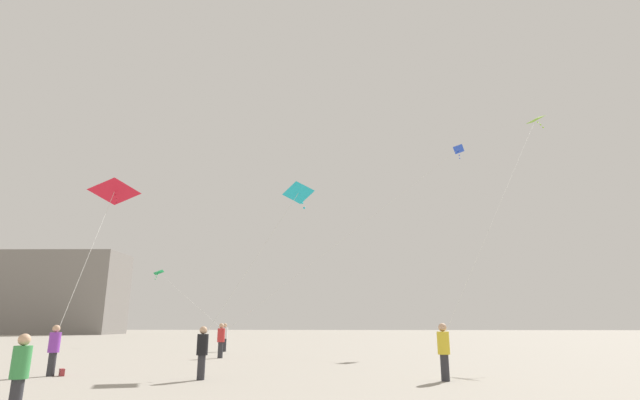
# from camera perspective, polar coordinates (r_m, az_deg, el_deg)

# --- Properties ---
(person_in_purple) EXTENTS (0.38, 0.38, 1.73)m
(person_in_purple) POSITION_cam_1_polar(r_m,az_deg,el_deg) (19.88, -29.29, -15.19)
(person_in_purple) COLOR #2D2D33
(person_in_purple) RESTS_ON ground_plane
(person_in_red) EXTENTS (0.39, 0.39, 1.80)m
(person_in_red) POSITION_cam_1_polar(r_m,az_deg,el_deg) (27.13, -11.80, -15.98)
(person_in_red) COLOR #2D2D33
(person_in_red) RESTS_ON ground_plane
(person_in_yellow) EXTENTS (0.39, 0.39, 1.78)m
(person_in_yellow) POSITION_cam_1_polar(r_m,az_deg,el_deg) (16.50, 14.61, -16.90)
(person_in_yellow) COLOR #2D2D33
(person_in_yellow) RESTS_ON ground_plane
(person_in_white) EXTENTS (0.39, 0.39, 1.81)m
(person_in_white) POSITION_cam_1_polar(r_m,az_deg,el_deg) (33.33, -11.37, -15.70)
(person_in_white) COLOR #2D2D33
(person_in_white) RESTS_ON ground_plane
(person_in_green) EXTENTS (0.34, 0.34, 1.57)m
(person_in_green) POSITION_cam_1_polar(r_m,az_deg,el_deg) (11.54, -32.33, -16.94)
(person_in_green) COLOR #2D2D33
(person_in_green) RESTS_ON ground_plane
(person_in_black) EXTENTS (0.37, 0.37, 1.68)m
(person_in_black) POSITION_cam_1_polar(r_m,az_deg,el_deg) (16.83, -13.94, -17.08)
(person_in_black) COLOR #2D2D33
(person_in_black) RESTS_ON ground_plane
(kite_cyan_delta) EXTENTS (3.18, 5.58, 6.75)m
(kite_cyan_delta) POSITION_cam_1_polar(r_m,az_deg,el_deg) (22.08, -2.69, 0.56)
(kite_cyan_delta) COLOR #1EB2C6
(kite_crimson_delta) EXTENTS (2.00, 5.56, 7.15)m
(kite_crimson_delta) POSITION_cam_1_polar(r_m,az_deg,el_deg) (25.26, -23.44, 0.83)
(kite_crimson_delta) COLOR red
(kite_lime_delta) EXTENTS (10.06, 14.73, 13.97)m
(kite_lime_delta) POSITION_cam_1_polar(r_m,az_deg,el_deg) (34.33, 24.20, 8.22)
(kite_lime_delta) COLOR #8CD12D
(kite_cobalt_delta) EXTENTS (17.91, 5.52, 14.57)m
(kite_cobalt_delta) POSITION_cam_1_polar(r_m,az_deg,el_deg) (39.90, 15.07, 4.92)
(kite_cobalt_delta) COLOR blue
(kite_emerald_delta) EXTENTS (9.15, 9.33, 5.13)m
(kite_emerald_delta) POSITION_cam_1_polar(r_m,az_deg,el_deg) (44.24, -18.62, -8.41)
(kite_emerald_delta) COLOR green
(building_left_hall) EXTENTS (27.48, 11.79, 14.60)m
(building_left_hall) POSITION_cam_1_polar(r_m,az_deg,el_deg) (102.14, -30.01, -9.63)
(building_left_hall) COLOR gray
(building_left_hall) RESTS_ON ground_plane
(handbag_beside_flyer) EXTENTS (0.31, 0.33, 0.24)m
(handbag_beside_flyer) POSITION_cam_1_polar(r_m,az_deg,el_deg) (19.83, -28.55, -17.70)
(handbag_beside_flyer) COLOR maroon
(handbag_beside_flyer) RESTS_ON ground_plane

